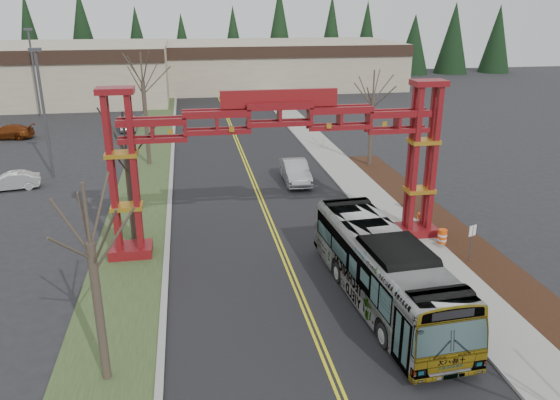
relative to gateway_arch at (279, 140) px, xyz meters
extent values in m
cube|color=black|center=(0.00, 7.00, -5.97)|extent=(12.00, 110.00, 0.02)
cube|color=yellow|center=(-0.12, 7.00, -5.96)|extent=(0.12, 100.00, 0.01)
cube|color=yellow|center=(0.12, 7.00, -5.96)|extent=(0.12, 100.00, 0.01)
cube|color=#9B9B96|center=(6.15, 7.00, -5.91)|extent=(0.30, 110.00, 0.15)
cube|color=gray|center=(7.60, 7.00, -5.91)|extent=(2.60, 110.00, 0.14)
cube|color=black|center=(10.20, -8.00, -5.92)|extent=(2.60, 50.00, 0.12)
cube|color=#324221|center=(-8.00, 7.00, -5.94)|extent=(4.00, 110.00, 0.08)
cube|color=#9B9B96|center=(-6.15, 7.00, -5.91)|extent=(0.30, 110.00, 0.15)
cube|color=maroon|center=(-8.00, 0.00, -5.68)|extent=(2.20, 1.60, 0.60)
cube|color=maroon|center=(-8.55, -0.35, -1.38)|extent=(0.28, 0.28, 8.00)
cube|color=maroon|center=(-7.45, -0.35, -1.38)|extent=(0.28, 0.28, 8.00)
cube|color=maroon|center=(-8.55, 0.35, -1.38)|extent=(0.28, 0.28, 8.00)
cube|color=maroon|center=(-7.45, 0.35, -1.38)|extent=(0.28, 0.28, 8.00)
cube|color=gold|center=(-8.00, 0.00, -3.18)|extent=(1.60, 1.10, 0.22)
cube|color=gold|center=(-8.00, 0.00, -0.38)|extent=(1.60, 1.10, 0.22)
cube|color=maroon|center=(-8.00, 0.00, 2.77)|extent=(1.80, 1.20, 0.30)
cube|color=maroon|center=(8.00, 0.00, -5.68)|extent=(2.20, 1.60, 0.60)
cube|color=maroon|center=(7.45, -0.35, -1.38)|extent=(0.28, 0.28, 8.00)
cube|color=maroon|center=(8.55, -0.35, -1.38)|extent=(0.28, 0.28, 8.00)
cube|color=maroon|center=(7.45, 0.35, -1.38)|extent=(0.28, 0.28, 8.00)
cube|color=maroon|center=(8.55, 0.35, -1.38)|extent=(0.28, 0.28, 8.00)
cube|color=gold|center=(8.00, 0.00, -3.18)|extent=(1.60, 1.10, 0.22)
cube|color=gold|center=(8.00, 0.00, -0.38)|extent=(1.60, 1.10, 0.22)
cube|color=maroon|center=(8.00, 0.00, 2.77)|extent=(1.80, 1.20, 0.30)
cube|color=maroon|center=(0.00, 0.00, 1.52)|extent=(16.00, 0.90, 1.00)
cube|color=maroon|center=(0.00, 0.00, 0.62)|extent=(16.00, 0.90, 0.60)
cube|color=maroon|center=(0.00, 0.00, 2.17)|extent=(6.00, 0.25, 0.90)
cube|color=tan|center=(10.00, 62.00, -2.48)|extent=(38.00, 20.00, 7.00)
cube|color=black|center=(10.00, 51.90, 0.22)|extent=(38.00, 0.40, 1.60)
cone|color=black|center=(-29.50, 74.00, 0.52)|extent=(5.60, 5.60, 13.00)
cylinder|color=#382D26|center=(-29.50, 74.00, -5.18)|extent=(0.80, 0.80, 1.60)
cone|color=black|center=(-21.00, 74.00, 0.52)|extent=(5.60, 5.60, 13.00)
cylinder|color=#382D26|center=(-21.00, 74.00, -5.18)|extent=(0.80, 0.80, 1.60)
cone|color=black|center=(-12.50, 74.00, 0.52)|extent=(5.60, 5.60, 13.00)
cylinder|color=#382D26|center=(-12.50, 74.00, -5.18)|extent=(0.80, 0.80, 1.60)
cone|color=black|center=(-4.00, 74.00, 0.52)|extent=(5.60, 5.60, 13.00)
cylinder|color=#382D26|center=(-4.00, 74.00, -5.18)|extent=(0.80, 0.80, 1.60)
cone|color=black|center=(4.50, 74.00, 0.52)|extent=(5.60, 5.60, 13.00)
cylinder|color=#382D26|center=(4.50, 74.00, -5.18)|extent=(0.80, 0.80, 1.60)
cone|color=black|center=(13.00, 74.00, 0.52)|extent=(5.60, 5.60, 13.00)
cylinder|color=#382D26|center=(13.00, 74.00, -5.18)|extent=(0.80, 0.80, 1.60)
cone|color=black|center=(21.50, 74.00, 0.52)|extent=(5.60, 5.60, 13.00)
cylinder|color=#382D26|center=(21.50, 74.00, -5.18)|extent=(0.80, 0.80, 1.60)
cone|color=black|center=(30.00, 74.00, 0.52)|extent=(5.60, 5.60, 13.00)
cylinder|color=#382D26|center=(30.00, 74.00, -5.18)|extent=(0.80, 0.80, 1.60)
cone|color=black|center=(38.50, 74.00, 0.52)|extent=(5.60, 5.60, 13.00)
cylinder|color=#382D26|center=(38.50, 74.00, -5.18)|extent=(0.80, 0.80, 1.60)
cone|color=black|center=(47.00, 74.00, 0.52)|extent=(5.60, 5.60, 13.00)
cylinder|color=#382D26|center=(47.00, 74.00, -5.18)|extent=(0.80, 0.80, 1.60)
cone|color=black|center=(55.50, 74.00, 0.52)|extent=(5.60, 5.60, 13.00)
cylinder|color=#382D26|center=(55.50, 74.00, -5.18)|extent=(0.80, 0.80, 1.60)
imported|color=#A1A5A9|center=(3.47, -6.91, -4.33)|extent=(3.51, 12.03, 3.31)
imported|color=#A5A8AD|center=(3.10, 11.07, -5.16)|extent=(1.84, 5.04, 1.65)
imported|color=white|center=(-17.45, 12.81, -5.34)|extent=(4.06, 2.00, 1.28)
imported|color=maroon|center=(-22.33, 29.71, -5.27)|extent=(5.08, 2.56, 1.42)
imported|color=silver|center=(-11.00, 31.87, -5.22)|extent=(2.17, 4.77, 1.52)
cylinder|color=#382D26|center=(-8.00, -10.30, -3.32)|extent=(0.31, 0.31, 5.33)
cylinder|color=#382D26|center=(-8.00, -10.30, 0.33)|extent=(0.12, 0.12, 2.16)
cylinder|color=#382D26|center=(-8.00, 2.08, -3.37)|extent=(0.33, 0.33, 5.22)
cylinder|color=#382D26|center=(-8.00, 2.08, 0.25)|extent=(0.12, 0.12, 2.24)
cylinder|color=#382D26|center=(-8.00, 17.86, -2.53)|extent=(0.34, 0.34, 6.91)
cylinder|color=#382D26|center=(-8.00, 17.86, 1.99)|extent=(0.13, 0.13, 2.34)
cylinder|color=#382D26|center=(10.00, 14.37, -3.15)|extent=(0.32, 0.32, 5.67)
cylinder|color=#382D26|center=(10.00, 14.37, 0.70)|extent=(0.12, 0.12, 2.23)
cylinder|color=#3F3F44|center=(-15.20, 15.59, -1.25)|extent=(0.21, 0.21, 9.46)
cube|color=#3F3F44|center=(-15.20, 15.59, 3.59)|extent=(0.84, 0.42, 0.26)
cylinder|color=#3F3F44|center=(-21.95, 41.33, -1.06)|extent=(0.22, 0.22, 9.84)
cube|color=#3F3F44|center=(-21.95, 41.33, 3.97)|extent=(0.87, 0.44, 0.27)
cylinder|color=#3F3F44|center=(9.33, -3.80, -4.94)|extent=(0.06, 0.06, 2.08)
cube|color=white|center=(9.33, -3.80, -4.18)|extent=(0.46, 0.20, 0.57)
cylinder|color=#F8500D|center=(8.92, -1.49, -5.52)|extent=(0.48, 0.48, 0.93)
cylinder|color=white|center=(8.92, -1.49, -5.38)|extent=(0.50, 0.50, 0.11)
cylinder|color=white|center=(8.92, -1.49, -5.66)|extent=(0.50, 0.50, 0.11)
cylinder|color=#F8500D|center=(8.68, 0.79, -5.48)|extent=(0.53, 0.53, 1.01)
cylinder|color=white|center=(8.68, 0.79, -5.33)|extent=(0.55, 0.55, 0.12)
cylinder|color=white|center=(8.68, 0.79, -5.63)|extent=(0.55, 0.55, 0.12)
cylinder|color=#F8500D|center=(9.15, 3.81, -5.52)|extent=(0.48, 0.48, 0.93)
cylinder|color=white|center=(9.15, 3.81, -5.38)|extent=(0.50, 0.50, 0.11)
cylinder|color=white|center=(9.15, 3.81, -5.66)|extent=(0.50, 0.50, 0.11)
camera|label=1|loc=(-4.64, -27.32, 6.66)|focal=35.00mm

